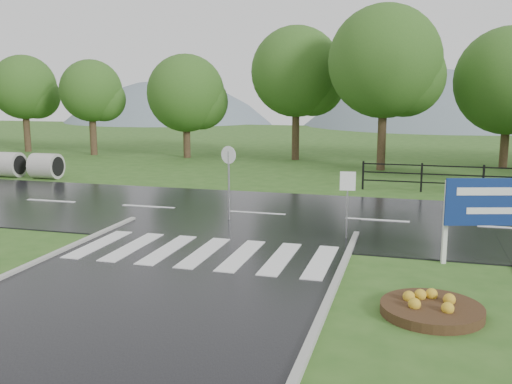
% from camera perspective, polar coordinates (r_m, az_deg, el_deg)
% --- Properties ---
extents(ground, '(120.00, 120.00, 0.00)m').
position_cam_1_polar(ground, '(10.40, -15.31, -13.54)').
color(ground, '#2F581D').
rests_on(ground, ground).
extents(main_road, '(90.00, 8.00, 0.04)m').
position_cam_1_polar(main_road, '(19.25, 0.05, -2.24)').
color(main_road, black).
rests_on(main_road, ground).
extents(crosswalk, '(6.50, 2.80, 0.02)m').
position_cam_1_polar(crosswalk, '(14.63, -5.23, -6.02)').
color(crosswalk, silver).
rests_on(crosswalk, ground).
extents(fence_west, '(9.58, 0.08, 1.20)m').
position_cam_1_polar(fence_west, '(24.51, 21.79, 1.42)').
color(fence_west, black).
rests_on(fence_west, ground).
extents(hills, '(102.00, 48.00, 48.00)m').
position_cam_1_polar(hills, '(75.73, 13.94, -5.26)').
color(hills, slate).
rests_on(hills, ground).
extents(treeline, '(83.20, 5.20, 10.00)m').
position_cam_1_polar(treeline, '(32.63, 8.37, 2.74)').
color(treeline, '#285219').
rests_on(treeline, ground).
extents(culvert_pipes, '(5.50, 1.20, 1.20)m').
position_cam_1_polar(culvert_pipes, '(30.06, -23.52, 2.54)').
color(culvert_pipes, '#9E9B93').
rests_on(culvert_pipes, ground).
extents(estate_billboard, '(2.35, 0.73, 2.13)m').
position_cam_1_polar(estate_billboard, '(14.35, 22.97, -1.34)').
color(estate_billboard, silver).
rests_on(estate_billboard, ground).
extents(flower_bed, '(1.89, 1.89, 0.38)m').
position_cam_1_polar(flower_bed, '(11.28, 17.17, -10.98)').
color(flower_bed, '#332111').
rests_on(flower_bed, ground).
extents(reg_sign_small, '(0.43, 0.08, 1.93)m').
position_cam_1_polar(reg_sign_small, '(15.87, 9.14, 0.09)').
color(reg_sign_small, '#939399').
rests_on(reg_sign_small, ground).
extents(reg_sign_round, '(0.54, 0.20, 2.41)m').
position_cam_1_polar(reg_sign_round, '(18.00, -2.75, 1.76)').
color(reg_sign_round, '#939399').
rests_on(reg_sign_round, ground).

